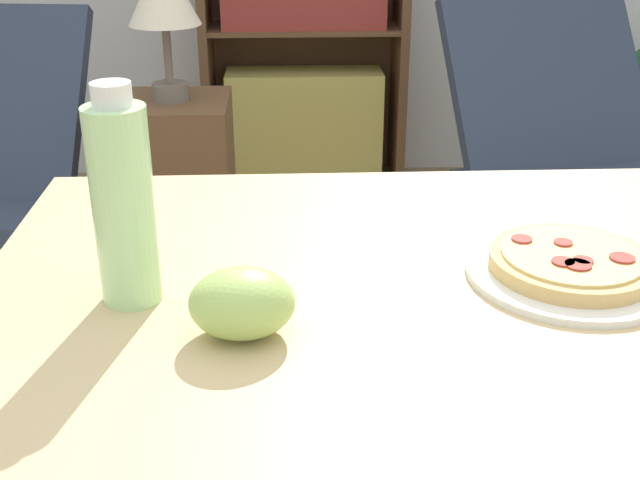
{
  "coord_description": "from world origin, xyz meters",
  "views": [
    {
      "loc": [
        -0.07,
        -0.91,
        1.25
      ],
      "look_at": [
        -0.03,
        0.0,
        0.84
      ],
      "focal_mm": 45.0,
      "sensor_mm": 36.0,
      "label": 1
    }
  ],
  "objects_px": {
    "bookshelf": "(304,42)",
    "grape_bunch": "(242,303)",
    "lounge_chair_far": "(561,188)",
    "pizza_on_plate": "(570,266)",
    "side_table": "(179,198)",
    "drink_bottle": "(123,203)"
  },
  "relations": [
    {
      "from": "grape_bunch",
      "to": "lounge_chair_far",
      "type": "distance_m",
      "value": 2.02
    },
    {
      "from": "pizza_on_plate",
      "to": "bookshelf",
      "type": "relative_size",
      "value": 0.2
    },
    {
      "from": "side_table",
      "to": "lounge_chair_far",
      "type": "bearing_deg",
      "value": 4.93
    },
    {
      "from": "grape_bunch",
      "to": "bookshelf",
      "type": "distance_m",
      "value": 2.57
    },
    {
      "from": "bookshelf",
      "to": "side_table",
      "type": "relative_size",
      "value": 2.12
    },
    {
      "from": "grape_bunch",
      "to": "bookshelf",
      "type": "relative_size",
      "value": 0.09
    },
    {
      "from": "drink_bottle",
      "to": "side_table",
      "type": "relative_size",
      "value": 0.43
    },
    {
      "from": "pizza_on_plate",
      "to": "bookshelf",
      "type": "xyz_separation_m",
      "value": [
        -0.29,
        2.43,
        -0.18
      ]
    },
    {
      "from": "bookshelf",
      "to": "side_table",
      "type": "xyz_separation_m",
      "value": [
        -0.42,
        -0.97,
        -0.3
      ]
    },
    {
      "from": "drink_bottle",
      "to": "lounge_chair_far",
      "type": "xyz_separation_m",
      "value": [
        1.11,
        1.6,
        -0.62
      ]
    },
    {
      "from": "drink_bottle",
      "to": "lounge_chair_far",
      "type": "height_order",
      "value": "drink_bottle"
    },
    {
      "from": "grape_bunch",
      "to": "lounge_chair_far",
      "type": "xyz_separation_m",
      "value": [
        0.97,
        1.69,
        -0.53
      ]
    },
    {
      "from": "pizza_on_plate",
      "to": "bookshelf",
      "type": "height_order",
      "value": "bookshelf"
    },
    {
      "from": "grape_bunch",
      "to": "drink_bottle",
      "type": "xyz_separation_m",
      "value": [
        -0.14,
        0.09,
        0.09
      ]
    },
    {
      "from": "lounge_chair_far",
      "to": "side_table",
      "type": "xyz_separation_m",
      "value": [
        -1.26,
        -0.11,
        0.03
      ]
    },
    {
      "from": "lounge_chair_far",
      "to": "bookshelf",
      "type": "relative_size",
      "value": 0.66
    },
    {
      "from": "lounge_chair_far",
      "to": "side_table",
      "type": "relative_size",
      "value": 1.39
    },
    {
      "from": "drink_bottle",
      "to": "side_table",
      "type": "distance_m",
      "value": 1.61
    },
    {
      "from": "side_table",
      "to": "drink_bottle",
      "type": "bearing_deg",
      "value": -84.25
    },
    {
      "from": "bookshelf",
      "to": "pizza_on_plate",
      "type": "bearing_deg",
      "value": -83.29
    },
    {
      "from": "bookshelf",
      "to": "grape_bunch",
      "type": "bearing_deg",
      "value": -92.93
    },
    {
      "from": "pizza_on_plate",
      "to": "side_table",
      "type": "xyz_separation_m",
      "value": [
        -0.71,
        1.46,
        -0.47
      ]
    }
  ]
}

